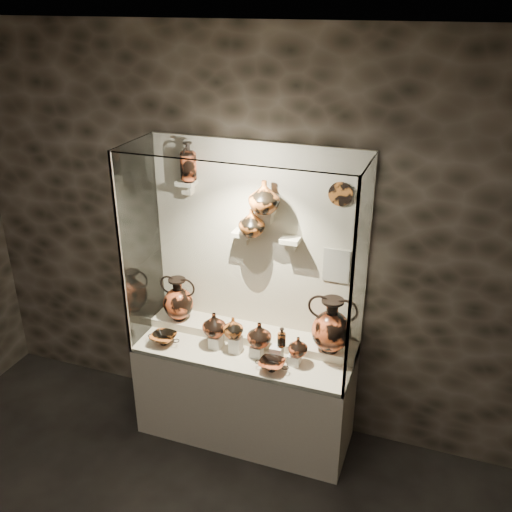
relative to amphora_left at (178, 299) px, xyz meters
The scene contains 34 objects.
wall_back 0.83m from the amphora_left, 15.79° to the left, with size 5.00×0.02×3.20m, color black.
plinth 0.94m from the amphora_left, 12.69° to the right, with size 1.70×0.60×0.80m, color beige.
front_tier 0.70m from the amphora_left, 12.69° to the right, with size 1.68×0.58×0.03m, color beige.
rear_tier 0.67m from the amphora_left, ahead, with size 1.70×0.25×0.10m, color beige.
back_panel 0.83m from the amphora_left, 15.37° to the left, with size 1.70×0.03×1.60m, color beige.
glass_front 0.92m from the amphora_left, 34.80° to the right, with size 1.70×0.01×1.60m, color white.
glass_left 0.58m from the amphora_left, 146.71° to the right, with size 0.01×0.60×1.60m, color white.
glass_right 1.57m from the amphora_left, ahead, with size 0.01×0.60×1.60m, color white.
glass_top 1.46m from the amphora_left, 12.69° to the right, with size 1.70×0.60×0.01m, color white.
frame_post_left 0.70m from the amphora_left, 115.93° to the right, with size 0.02×0.02×1.60m, color gray.
frame_post_right 1.62m from the amphora_left, 16.37° to the right, with size 0.02×0.02×1.60m, color gray.
pedestal_a 0.50m from the amphora_left, 25.07° to the right, with size 0.09×0.09×0.10m, color silver.
pedestal_b 0.64m from the amphora_left, 18.30° to the right, with size 0.09×0.09×0.13m, color silver.
pedestal_c 0.80m from the amphora_left, 14.35° to the right, with size 0.09×0.09×0.09m, color silver.
pedestal_d 0.95m from the amphora_left, 11.90° to the right, with size 0.09×0.09×0.12m, color silver.
pedestal_e 1.09m from the amphora_left, 10.35° to the right, with size 0.09×0.09×0.08m, color silver.
bracket_ul 0.97m from the amphora_left, 50.82° to the left, with size 0.14×0.12×0.04m, color beige.
bracket_ca 0.82m from the amphora_left, 10.49° to the left, with size 0.14×0.12×0.04m, color beige.
bracket_cb 1.10m from the amphora_left, ahead, with size 0.10×0.12×0.04m, color beige.
bracket_cc 1.10m from the amphora_left, ahead, with size 0.14×0.12×0.04m, color beige.
amphora_left is the anchor object (origin of this frame).
amphora_right 1.28m from the amphora_left, ahead, with size 0.35×0.35×0.44m, color #C95026, non-canonical shape.
jug_a 0.44m from the amphora_left, 24.01° to the right, with size 0.19×0.19×0.20m, color #C95026.
jug_b 0.59m from the amphora_left, 18.51° to the right, with size 0.16×0.16×0.16m, color #C66123.
jug_c 0.79m from the amphora_left, 12.98° to the right, with size 0.19×0.19×0.19m, color #C95026.
jug_e 1.09m from the amphora_left, ahead, with size 0.15×0.15×0.15m, color #C95026.
lekythos_small 0.96m from the amphora_left, 10.62° to the right, with size 0.08×0.08×0.18m, color #C66123, non-canonical shape.
kylix_left 0.35m from the amphora_left, 89.09° to the right, with size 0.26×0.22×0.10m, color #C66123, non-canonical shape.
kylix_right 1.00m from the amphora_left, 19.65° to the right, with size 0.25×0.21×0.10m, color #C95026, non-canonical shape.
lekythos_tall 1.16m from the amphora_left, 35.58° to the left, with size 0.13×0.13×0.33m, color #C95026, non-canonical shape.
ovoid_vase_a 0.97m from the amphora_left, ahead, with size 0.20×0.20×0.21m, color #C66123.
ovoid_vase_b 1.20m from the amphora_left, ahead, with size 0.23×0.23×0.24m, color #C66123.
wall_plate 1.60m from the amphora_left, ahead, with size 0.17×0.17×0.02m, color #AA5B21.
info_placard 1.34m from the amphora_left, ahead, with size 0.20×0.01×0.26m, color beige.
Camera 1 is at (1.35, -1.30, 3.35)m, focal length 40.00 mm.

